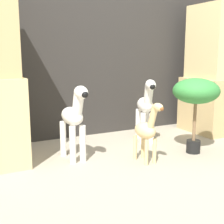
{
  "coord_description": "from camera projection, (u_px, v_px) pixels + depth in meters",
  "views": [
    {
      "loc": [
        -1.45,
        -1.98,
        0.93
      ],
      "look_at": [
        -0.14,
        0.64,
        0.36
      ],
      "focal_mm": 50.0,
      "sensor_mm": 36.0,
      "label": 1
    }
  ],
  "objects": [
    {
      "name": "ground_plane",
      "position": [
        162.0,
        167.0,
        2.55
      ],
      "size": [
        14.0,
        14.0,
        0.0
      ],
      "primitive_type": "plane",
      "color": "#9E937F"
    },
    {
      "name": "wall_back",
      "position": [
        99.0,
        36.0,
        3.44
      ],
      "size": [
        6.4,
        0.08,
        2.2
      ],
      "color": "#2D2B28",
      "rests_on": "ground_plane"
    },
    {
      "name": "rock_pillar_right",
      "position": [
        220.0,
        74.0,
        3.65
      ],
      "size": [
        0.71,
        0.61,
        1.45
      ],
      "color": "tan",
      "rests_on": "ground_plane"
    },
    {
      "name": "zebra_right",
      "position": [
        146.0,
        107.0,
        3.22
      ],
      "size": [
        0.27,
        0.47,
        0.67
      ],
      "color": "white",
      "rests_on": "ground_plane"
    },
    {
      "name": "zebra_left",
      "position": [
        74.0,
        118.0,
        2.66
      ],
      "size": [
        0.17,
        0.47,
        0.67
      ],
      "color": "white",
      "rests_on": "ground_plane"
    },
    {
      "name": "giraffe_figurine",
      "position": [
        147.0,
        130.0,
        2.62
      ],
      "size": [
        0.15,
        0.35,
        0.53
      ],
      "color": "#E0C184",
      "rests_on": "ground_plane"
    },
    {
      "name": "potted_palm_front",
      "position": [
        196.0,
        94.0,
        2.83
      ],
      "size": [
        0.42,
        0.42,
        0.7
      ],
      "color": "black",
      "rests_on": "ground_plane"
    }
  ]
}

